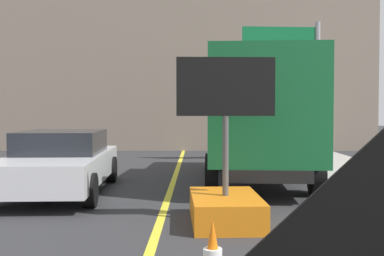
# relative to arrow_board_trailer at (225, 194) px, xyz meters

# --- Properties ---
(arrow_board_trailer) EXTENTS (1.60, 1.86, 2.70)m
(arrow_board_trailer) POSITION_rel_arrow_board_trailer_xyz_m (0.00, 0.00, 0.00)
(arrow_board_trailer) COLOR orange
(arrow_board_trailer) RESTS_ON ground
(box_truck) EXTENTS (2.86, 6.84, 3.17)m
(box_truck) POSITION_rel_arrow_board_trailer_xyz_m (1.11, 4.42, 1.26)
(box_truck) COLOR black
(box_truck) RESTS_ON ground
(pickup_car) EXTENTS (2.31, 4.85, 1.38)m
(pickup_car) POSITION_rel_arrow_board_trailer_xyz_m (-3.52, 2.74, 0.22)
(pickup_car) COLOR silver
(pickup_car) RESTS_ON ground
(highway_guide_sign) EXTENTS (2.79, 0.31, 5.00)m
(highway_guide_sign) POSITION_rel_arrow_board_trailer_xyz_m (3.04, 8.99, 2.94)
(highway_guide_sign) COLOR gray
(highway_guide_sign) RESTS_ON ground
(far_building_block) EXTENTS (18.75, 7.98, 10.32)m
(far_building_block) POSITION_rel_arrow_board_trailer_xyz_m (-1.55, 17.67, 4.68)
(far_building_block) COLOR gray
(far_building_block) RESTS_ON ground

